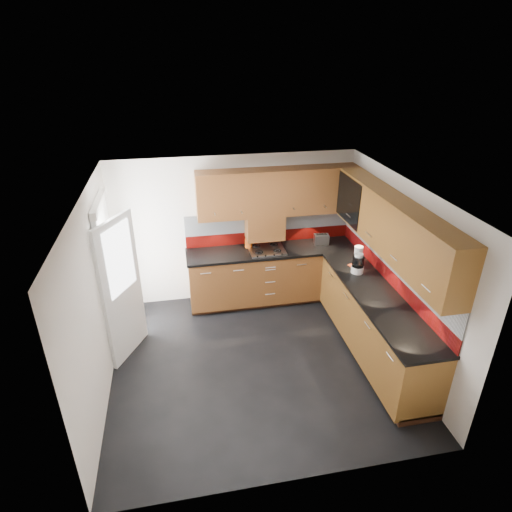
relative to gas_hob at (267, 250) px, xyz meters
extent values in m
cube|color=black|center=(-0.45, -1.47, -0.96)|extent=(4.00, 3.80, 0.02)
cube|color=white|center=(-0.45, -1.47, 1.50)|extent=(4.00, 3.80, 0.10)
cube|color=silver|center=(-0.45, 0.37, 0.25)|extent=(4.00, 0.08, 2.64)
cube|color=silver|center=(-0.45, -3.31, 0.25)|extent=(4.00, 0.08, 2.64)
cube|color=silver|center=(-2.39, -1.47, 0.25)|extent=(0.08, 3.80, 2.64)
cube|color=silver|center=(1.49, -1.47, 0.25)|extent=(0.08, 3.80, 2.64)
cube|color=brown|center=(0.10, 0.03, -0.48)|extent=(2.70, 0.60, 0.95)
cube|color=brown|center=(1.15, -1.57, -0.48)|extent=(0.60, 2.60, 0.95)
cube|color=#3A1D10|center=(0.10, 0.06, -0.90)|extent=(2.70, 0.54, 0.10)
cube|color=#3A1D10|center=(1.18, -1.57, -0.90)|extent=(0.54, 2.60, 0.10)
cube|color=black|center=(0.09, 0.02, -0.03)|extent=(2.72, 0.62, 0.04)
cube|color=black|center=(1.14, -1.59, -0.03)|extent=(0.62, 2.60, 0.04)
cube|color=maroon|center=(0.10, 0.32, 0.09)|extent=(2.70, 0.02, 0.20)
cube|color=silver|center=(0.10, 0.32, 0.36)|extent=(2.70, 0.02, 0.34)
cube|color=maroon|center=(1.44, -1.27, 0.09)|extent=(0.02, 3.20, 0.20)
cube|color=silver|center=(1.44, -1.27, 0.36)|extent=(0.02, 3.20, 0.34)
cube|color=brown|center=(0.20, 0.17, 0.89)|extent=(2.50, 0.33, 0.72)
cube|color=brown|center=(1.28, -1.43, 0.89)|extent=(0.33, 2.87, 0.72)
cube|color=silver|center=(0.05, -0.01, 0.68)|extent=(1.80, 0.01, 0.16)
cube|color=silver|center=(1.11, -1.47, 0.68)|extent=(0.01, 2.00, 0.16)
cube|color=brown|center=(0.00, 0.17, 0.33)|extent=(0.60, 0.33, 0.40)
cube|color=black|center=(1.11, -0.40, 0.89)|extent=(0.01, 0.80, 0.66)
cube|color=#FFD18C|center=(1.42, -0.40, 0.89)|extent=(0.01, 0.76, 0.64)
cube|color=black|center=(1.28, -0.40, 0.91)|extent=(0.29, 0.76, 0.01)
cylinder|color=black|center=(1.28, -0.65, 1.01)|extent=(0.07, 0.07, 0.16)
cylinder|color=black|center=(1.28, -0.50, 1.01)|extent=(0.07, 0.07, 0.16)
cylinder|color=white|center=(1.28, -0.35, 1.01)|extent=(0.07, 0.07, 0.16)
cylinder|color=black|center=(1.28, -0.20, 1.01)|extent=(0.07, 0.07, 0.16)
cube|color=white|center=(-2.31, -0.57, 0.07)|extent=(0.06, 0.95, 2.04)
cube|color=white|center=(-2.13, -0.92, 0.05)|extent=(0.42, 0.73, 1.98)
cube|color=white|center=(-2.10, -0.92, 0.50)|extent=(0.28, 0.50, 0.90)
cube|color=silver|center=(0.00, 0.01, 0.00)|extent=(0.56, 0.48, 0.02)
torus|color=black|center=(-0.14, -0.10, 0.02)|extent=(0.13, 0.13, 0.02)
torus|color=black|center=(0.14, -0.10, 0.02)|extent=(0.13, 0.13, 0.02)
torus|color=black|center=(-0.14, 0.13, 0.02)|extent=(0.13, 0.13, 0.02)
torus|color=black|center=(0.14, 0.13, 0.02)|extent=(0.13, 0.13, 0.02)
cube|color=black|center=(0.00, -0.22, 0.01)|extent=(0.42, 0.04, 0.02)
cylinder|color=#D65714|center=(-0.26, 0.17, 0.06)|extent=(0.12, 0.12, 0.14)
cylinder|color=olive|center=(-0.27, 0.19, 0.24)|extent=(0.06, 0.02, 0.29)
cylinder|color=olive|center=(-0.26, 0.19, 0.23)|extent=(0.05, 0.03, 0.27)
cylinder|color=olive|center=(-0.27, 0.19, 0.25)|extent=(0.05, 0.04, 0.31)
cylinder|color=olive|center=(-0.25, 0.18, 0.22)|extent=(0.04, 0.04, 0.25)
cylinder|color=olive|center=(-0.28, 0.18, 0.23)|extent=(0.03, 0.05, 0.28)
cube|color=silver|center=(0.92, 0.08, 0.06)|extent=(0.25, 0.17, 0.16)
cube|color=black|center=(0.92, 0.08, 0.15)|extent=(0.18, 0.04, 0.01)
cube|color=black|center=(0.92, 0.11, 0.15)|extent=(0.18, 0.04, 0.01)
cylinder|color=white|center=(1.12, -0.95, 0.03)|extent=(0.18, 0.18, 0.10)
cylinder|color=black|center=(1.12, -0.95, 0.16)|extent=(0.17, 0.17, 0.16)
cylinder|color=white|center=(1.12, -0.95, 0.26)|extent=(0.12, 0.12, 0.04)
cylinder|color=white|center=(1.24, -0.67, 0.12)|extent=(0.15, 0.15, 0.27)
cube|color=#EB4B1A|center=(1.15, -0.76, -0.01)|extent=(0.16, 0.15, 0.02)
camera|label=1|loc=(-1.32, -5.94, 2.93)|focal=30.00mm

